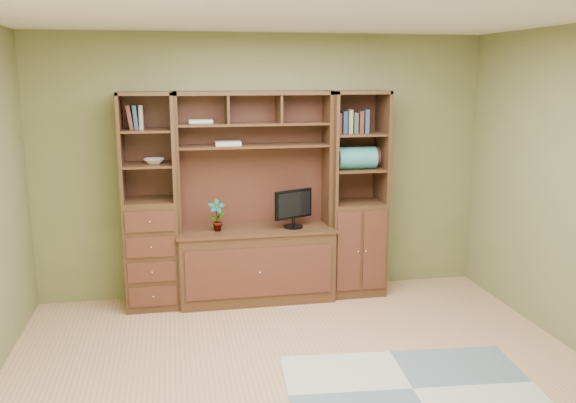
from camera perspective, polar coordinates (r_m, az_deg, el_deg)
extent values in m
cube|color=tan|center=(4.64, 1.77, -16.53)|extent=(4.60, 4.10, 0.04)
cube|color=white|center=(4.11, 2.01, 17.33)|extent=(4.60, 4.10, 0.04)
cube|color=olive|center=(6.12, -2.23, 3.31)|extent=(4.50, 0.04, 2.60)
cube|color=olive|center=(2.36, 12.78, -11.03)|extent=(4.50, 0.04, 2.60)
cube|color=#432817|center=(5.89, -3.06, 0.25)|extent=(1.54, 0.53, 2.05)
cube|color=#432817|center=(5.89, -12.81, -0.04)|extent=(0.50, 0.45, 2.05)
cube|color=#432817|center=(6.15, 6.39, 0.68)|extent=(0.55, 0.45, 2.05)
cube|color=#959A9A|center=(4.63, 11.59, -16.82)|extent=(1.88, 1.33, 0.01)
cube|color=black|center=(5.93, 0.51, -0.01)|extent=(0.47, 0.35, 0.52)
imported|color=#B6603D|center=(5.85, -6.68, -1.32)|extent=(0.16, 0.11, 0.31)
cube|color=beige|center=(5.87, -5.65, 5.45)|extent=(0.24, 0.18, 0.04)
imported|color=beige|center=(5.82, -12.41, 3.73)|extent=(0.19, 0.19, 0.05)
cube|color=teal|center=(6.04, 6.41, 4.07)|extent=(0.38, 0.22, 0.22)
cube|color=brown|center=(6.20, 7.40, 4.19)|extent=(0.37, 0.20, 0.20)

